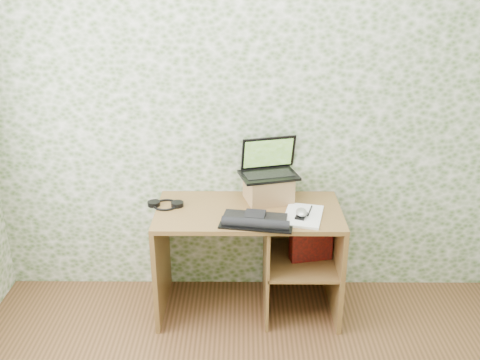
{
  "coord_description": "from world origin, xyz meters",
  "views": [
    {
      "loc": [
        -0.04,
        -1.67,
        2.24
      ],
      "look_at": [
        -0.06,
        1.39,
        0.98
      ],
      "focal_mm": 40.0,
      "sensor_mm": 36.0,
      "label": 1
    }
  ],
  "objects_px": {
    "notepad": "(303,216)",
    "desk": "(260,244)",
    "laptop": "(269,166)",
    "keyboard": "(255,221)",
    "riser": "(268,189)"
  },
  "relations": [
    {
      "from": "keyboard",
      "to": "desk",
      "type": "bearing_deg",
      "value": 89.14
    },
    {
      "from": "laptop",
      "to": "notepad",
      "type": "xyz_separation_m",
      "value": [
        0.21,
        -0.28,
        -0.22
      ]
    },
    {
      "from": "keyboard",
      "to": "notepad",
      "type": "distance_m",
      "value": 0.32
    },
    {
      "from": "desk",
      "to": "keyboard",
      "type": "height_order",
      "value": "keyboard"
    },
    {
      "from": "desk",
      "to": "notepad",
      "type": "xyz_separation_m",
      "value": [
        0.26,
        -0.13,
        0.28
      ]
    },
    {
      "from": "riser",
      "to": "laptop",
      "type": "distance_m",
      "value": 0.15
    },
    {
      "from": "desk",
      "to": "keyboard",
      "type": "distance_m",
      "value": 0.37
    },
    {
      "from": "laptop",
      "to": "keyboard",
      "type": "bearing_deg",
      "value": -118.88
    },
    {
      "from": "laptop",
      "to": "keyboard",
      "type": "xyz_separation_m",
      "value": [
        -0.09,
        -0.38,
        -0.21
      ]
    },
    {
      "from": "keyboard",
      "to": "laptop",
      "type": "bearing_deg",
      "value": 85.29
    },
    {
      "from": "desk",
      "to": "notepad",
      "type": "height_order",
      "value": "notepad"
    },
    {
      "from": "desk",
      "to": "riser",
      "type": "xyz_separation_m",
      "value": [
        0.05,
        0.12,
        0.36
      ]
    },
    {
      "from": "notepad",
      "to": "desk",
      "type": "bearing_deg",
      "value": 167.51
    },
    {
      "from": "desk",
      "to": "keyboard",
      "type": "bearing_deg",
      "value": -100.07
    },
    {
      "from": "riser",
      "to": "notepad",
      "type": "height_order",
      "value": "riser"
    }
  ]
}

